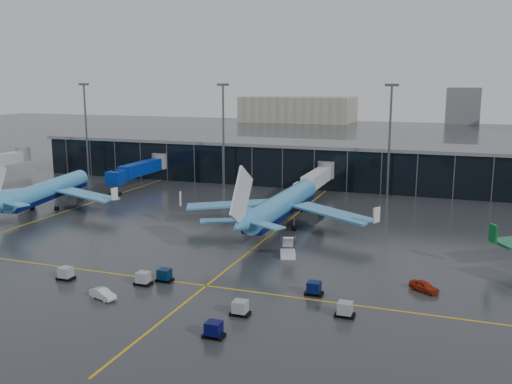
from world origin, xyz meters
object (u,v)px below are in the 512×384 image
(airliner_klm_near, at_px, (282,191))
(service_van_red, at_px, (424,286))
(baggage_carts, at_px, (208,294))
(service_van_white, at_px, (103,294))
(airliner_arkefly, at_px, (47,179))
(mobile_airstair, at_px, (288,252))

(airliner_klm_near, height_order, service_van_red, airliner_klm_near)
(service_van_red, bearing_deg, baggage_carts, 150.36)
(service_van_white, bearing_deg, airliner_arkefly, 64.26)
(airliner_klm_near, xyz_separation_m, baggage_carts, (1.97, -36.97, -5.78))
(mobile_airstair, bearing_deg, airliner_arkefly, 146.47)
(airliner_arkefly, relative_size, service_van_red, 10.12)
(airliner_arkefly, xyz_separation_m, airliner_klm_near, (50.27, 1.93, 0.41))
(mobile_airstair, height_order, service_van_white, mobile_airstair)
(airliner_klm_near, bearing_deg, service_van_white, -102.43)
(airliner_arkefly, xyz_separation_m, baggage_carts, (52.24, -35.04, -5.37))
(airliner_klm_near, bearing_deg, service_van_red, -42.09)
(airliner_klm_near, distance_m, mobile_airstair, 19.18)
(baggage_carts, bearing_deg, mobile_airstair, 77.86)
(airliner_arkefly, bearing_deg, airliner_klm_near, -8.41)
(baggage_carts, height_order, service_van_red, baggage_carts)
(baggage_carts, bearing_deg, service_van_red, 25.64)
(airliner_arkefly, bearing_deg, service_van_red, -27.45)
(baggage_carts, relative_size, service_van_red, 10.06)
(airliner_arkefly, height_order, baggage_carts, airliner_arkefly)
(airliner_arkefly, bearing_deg, mobile_airstair, -25.73)
(service_van_white, bearing_deg, mobile_airstair, -15.84)
(airliner_arkefly, distance_m, airliner_klm_near, 50.31)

